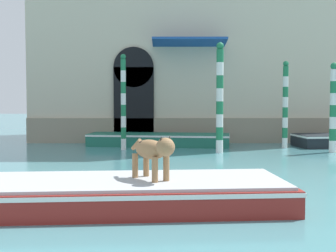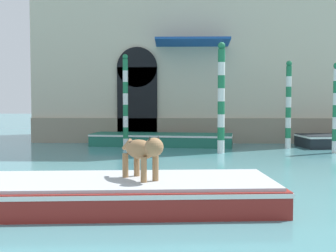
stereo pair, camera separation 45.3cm
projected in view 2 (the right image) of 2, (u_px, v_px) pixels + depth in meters
boat_foreground at (119, 192)px, 9.17m from camera, size 6.39×2.91×0.55m
dog_on_deck at (143, 150)px, 9.02m from camera, size 0.90×1.11×0.88m
boat_moored_near_palazzo at (162, 139)px, 20.82m from camera, size 6.42×2.50×0.55m
mooring_pole_0 at (125, 102)px, 19.14m from camera, size 0.22×0.22×3.92m
mooring_pole_2 at (221, 97)px, 18.02m from camera, size 0.29×0.29×4.27m
mooring_pole_3 at (288, 104)px, 19.69m from camera, size 0.24×0.24×3.70m
mooring_pole_4 at (336, 107)px, 18.07m from camera, size 0.28×0.28×3.51m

